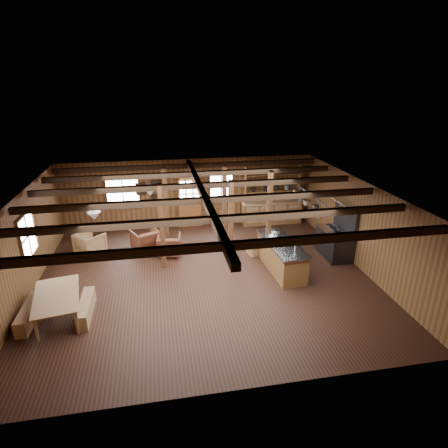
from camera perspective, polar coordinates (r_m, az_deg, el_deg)
The scene contains 22 objects.
room at distance 11.01m, azimuth -3.05°, elevation -1.94°, with size 10.04×9.04×2.84m.
ceiling_joists at distance 10.74m, azimuth -3.31°, elevation 4.72°, with size 9.80×8.82×0.18m.
timber_posts at distance 13.00m, azimuth -1.99°, elevation 1.79°, with size 3.95×2.35×2.80m.
back_door at distance 15.34m, azimuth -5.21°, elevation 2.75°, with size 1.02×0.08×2.15m.
window_back_left at distance 15.14m, azimuth -15.17°, elevation 4.70°, with size 1.32×0.06×1.32m.
window_back_right at distance 15.29m, azimuth -0.43°, elevation 5.61°, with size 1.02×0.06×1.32m.
window_left at distance 11.92m, azimuth -27.79°, elevation -1.60°, with size 0.14×1.24×1.32m.
notice_boards at distance 15.07m, azimuth -11.00°, elevation 5.13°, with size 1.08×0.03×0.90m.
back_counter at distance 15.84m, azimuth 7.25°, elevation 2.21°, with size 2.55×0.60×2.45m.
pendant_lamps at distance 11.62m, azimuth -14.87°, elevation 3.11°, with size 1.86×2.36×0.66m.
pot_rack at distance 11.76m, azimuth 12.11°, elevation 3.80°, with size 0.31×3.00×0.45m.
kitchen_island at distance 12.08m, azimuth 8.71°, elevation -4.78°, with size 1.01×2.54×1.20m.
step_stool at distance 13.05m, azimuth 4.78°, elevation -3.80°, with size 0.49×0.35×0.43m, color olive.
commercial_range at distance 13.37m, azimuth 16.71°, elevation -2.12°, with size 0.81×1.57×1.94m.
dining_table at distance 10.60m, azimuth -23.74°, elevation -11.39°, with size 1.91×1.06×0.67m, color #956A43.
bench_wall at distance 10.87m, azimuth -27.55°, elevation -11.99°, with size 0.29×1.52×0.42m, color olive.
bench_aisle at distance 10.53m, azimuth -20.28°, elevation -11.91°, with size 0.28×1.49×0.41m, color olive.
armchair_a at distance 13.53m, azimuth -11.87°, elevation -2.45°, with size 0.85×0.87×0.79m, color #5A2E1B.
armchair_b at distance 13.07m, azimuth -8.34°, elevation -3.21°, with size 0.78×0.80×0.73m, color #5C2E1B.
armchair_c at distance 13.83m, azimuth -19.71°, elevation -2.79°, with size 0.83×0.85×0.77m, color #976E44.
counter_pot at distance 12.42m, azimuth 7.86°, elevation -1.20°, with size 0.29×0.29×0.17m, color silver.
bowl at distance 12.13m, azimuth 7.05°, elevation -1.99°, with size 0.27×0.27×0.07m, color silver.
Camera 1 is at (-1.25, -10.04, 5.75)m, focal length 30.00 mm.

